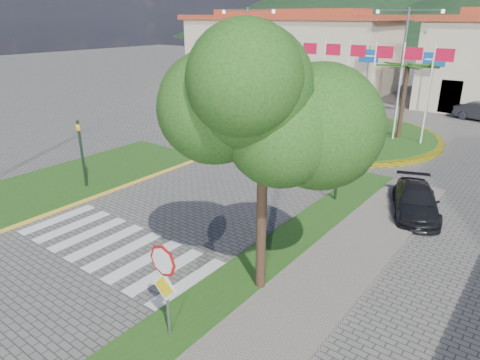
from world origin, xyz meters
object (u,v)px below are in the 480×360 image
Objects in this scene: stop_sign at (165,278)px; deciduous_tree at (264,113)px; car_dark_a at (321,92)px; car_side_right at (416,201)px; roundabout_island at (339,134)px; white_van at (313,95)px.

stop_sign is 0.39× the size of deciduous_tree.
car_dark_a is 0.87× the size of car_side_right.
roundabout_island reaches higher than car_side_right.
stop_sign is at bearing -101.18° from deciduous_tree.
car_dark_a is at bearing 104.35° from car_side_right.
car_side_right is (7.50, -9.09, 0.40)m from roundabout_island.
white_van is (-12.85, 27.07, -4.61)m from deciduous_tree.
deciduous_tree is 1.71× the size of car_side_right.
white_van is at bearing 106.56° from car_side_right.
roundabout_island is 14.13m from car_dark_a.
stop_sign is at bearing -174.36° from white_van.
car_side_right is at bearing 75.81° from deciduous_tree.
car_dark_a is at bearing 122.26° from roundabout_island.
roundabout_island is 3.11× the size of white_van.
car_dark_a is (-0.19, 1.87, 0.02)m from white_van.
car_dark_a is (-13.03, 28.94, -4.59)m from deciduous_tree.
stop_sign reaches higher than car_side_right.
roundabout_island is 20.69m from stop_sign.
deciduous_tree reaches higher than stop_sign.
deciduous_tree reaches higher than car_dark_a.
deciduous_tree reaches higher than roundabout_island.
deciduous_tree is at bearing 78.82° from stop_sign.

